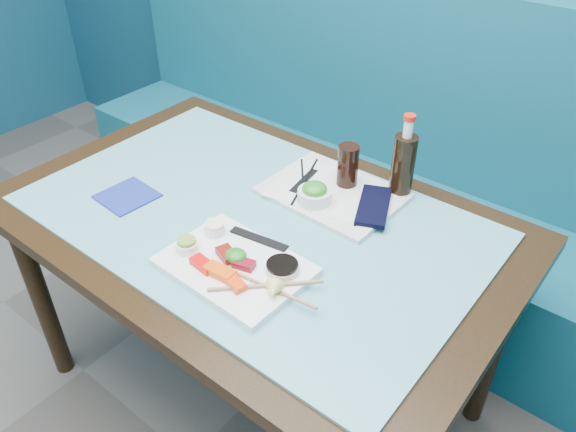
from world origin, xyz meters
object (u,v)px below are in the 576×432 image
Objects in this scene: serving_tray at (333,193)px; cola_bottle_body at (403,166)px; cola_glass at (348,166)px; blue_napkin at (127,196)px; dining_table at (253,241)px; seaweed_bowl at (314,196)px; sashimi_plate at (235,266)px; booth_bench at (393,196)px.

serving_tray is 0.21m from cola_bottle_body.
blue_napkin is (-0.46, -0.43, -0.07)m from cola_glass.
seaweed_bowl is (0.11, 0.14, 0.12)m from dining_table.
cola_bottle_body is at bearing 76.22° from sashimi_plate.
cola_glass reaches higher than blue_napkin.
dining_table is (0.00, -0.84, 0.29)m from booth_bench.
blue_napkin is at bearing -154.98° from dining_table.
dining_table is 0.38m from blue_napkin.
serving_tray is 0.08m from seaweed_bowl.
dining_table is at bearing -127.09° from seaweed_bowl.
sashimi_plate is 1.86× the size of cola_bottle_body.
seaweed_bowl reaches higher than serving_tray.
seaweed_bowl reaches higher than dining_table.
dining_table is at bearing -114.97° from cola_glass.
seaweed_bowl is 0.14m from cola_glass.
serving_tray is (0.12, -0.62, 0.39)m from booth_bench.
dining_table is 0.21m from seaweed_bowl.
serving_tray is at bearing -100.30° from cola_glass.
booth_bench is 1.12m from blue_napkin.
sashimi_plate is at bearing -105.50° from cola_bottle_body.
booth_bench is 0.74m from cola_glass.
cola_bottle_body is at bearing 51.85° from seaweed_bowl.
cola_glass is (0.02, 0.13, 0.04)m from seaweed_bowl.
sashimi_plate is 2.39× the size of blue_napkin.
seaweed_bowl is at bearing 93.32° from sashimi_plate.
cola_glass reaches higher than sashimi_plate.
blue_napkin is at bearing -108.58° from booth_bench.
cola_glass reaches higher than seaweed_bowl.
seaweed_bowl is 0.51× the size of cola_bottle_body.
seaweed_bowl reaches higher than blue_napkin.
cola_bottle_body reaches higher than sashimi_plate.
cola_bottle_body reaches higher than serving_tray.
sashimi_plate reaches higher than blue_napkin.
blue_napkin is at bearing -146.10° from seaweed_bowl.
sashimi_plate is at bearing -88.15° from serving_tray.
serving_tray reaches higher than blue_napkin.
serving_tray is 3.01× the size of cola_glass.
blue_napkin is (-0.33, -0.16, 0.09)m from dining_table.
serving_tray reaches higher than dining_table.
sashimi_plate is at bearing -4.39° from blue_napkin.
serving_tray is 3.99× the size of seaweed_bowl.
booth_bench reaches higher than cola_bottle_body.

